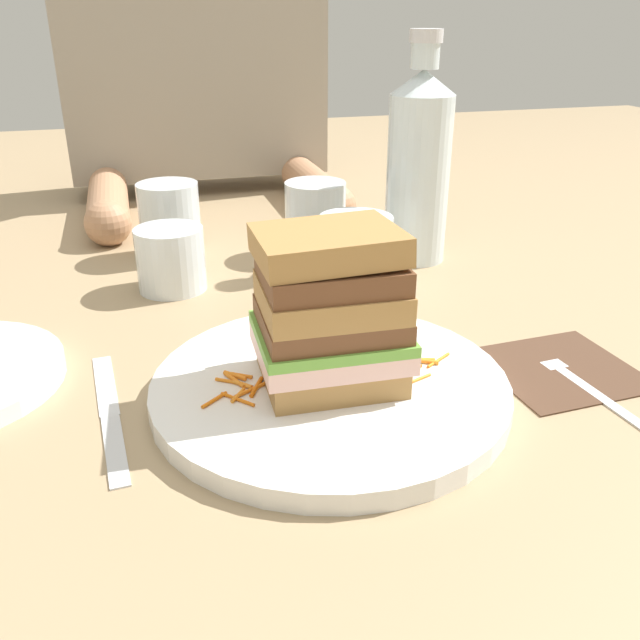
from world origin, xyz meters
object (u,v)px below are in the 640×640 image
object	(u,v)px
empty_tumbler_2	(170,220)
diner_across	(193,41)
napkin_dark	(560,368)
empty_tumbler_0	(171,259)
water_bottle	(419,165)
sandwich	(330,310)
fork	(577,377)
main_plate	(330,388)
knife	(110,416)
empty_tumbler_1	(315,219)
juice_glass	(355,259)

from	to	relation	value
empty_tumbler_2	diner_across	world-z (taller)	diner_across
napkin_dark	empty_tumbler_2	bearing A→B (deg)	127.00
empty_tumbler_0	water_bottle	bearing A→B (deg)	4.26
sandwich	empty_tumbler_0	world-z (taller)	sandwich
diner_across	sandwich	bearing A→B (deg)	-88.92
fork	sandwich	bearing A→B (deg)	170.64
main_plate	knife	xyz separation A→B (m)	(-0.18, 0.02, -0.01)
fork	empty_tumbler_2	xyz separation A→B (m)	(-0.31, 0.43, 0.04)
main_plate	empty_tumbler_1	world-z (taller)	empty_tumbler_1
juice_glass	knife	bearing A→B (deg)	-143.94
sandwich	empty_tumbler_2	world-z (taller)	sandwich
empty_tumbler_2	water_bottle	bearing A→B (deg)	-17.66
juice_glass	empty_tumbler_0	world-z (taller)	juice_glass
empty_tumbler_0	sandwich	bearing A→B (deg)	-69.25
sandwich	knife	world-z (taller)	sandwich
napkin_dark	empty_tumbler_0	xyz separation A→B (m)	(-0.32, 0.29, 0.03)
napkin_dark	empty_tumbler_1	size ratio (longest dim) A/B	1.35
knife	sandwich	bearing A→B (deg)	-5.32
empty_tumbler_1	empty_tumbler_2	size ratio (longest dim) A/B	0.99
main_plate	fork	bearing A→B (deg)	-9.16
empty_tumbler_2	napkin_dark	bearing A→B (deg)	-53.00
empty_tumbler_2	diner_across	bearing A→B (deg)	76.55
juice_glass	diner_across	bearing A→B (deg)	101.50
sandwich	diner_across	xyz separation A→B (m)	(-0.01, 0.74, 0.17)
main_plate	empty_tumbler_2	distance (m)	0.41
main_plate	napkin_dark	xyz separation A→B (m)	(0.21, -0.01, -0.01)
juice_glass	empty_tumbler_2	distance (m)	0.26
sandwich	juice_glass	distance (m)	0.24
main_plate	water_bottle	world-z (taller)	water_bottle
empty_tumbler_1	empty_tumbler_2	world-z (taller)	same
sandwich	empty_tumbler_0	distance (m)	0.30
empty_tumbler_1	knife	bearing A→B (deg)	-127.91
sandwich	napkin_dark	xyz separation A→B (m)	(0.21, -0.01, -0.08)
knife	fork	bearing A→B (deg)	-7.54
fork	knife	distance (m)	0.39
napkin_dark	fork	bearing A→B (deg)	-85.32
juice_glass	diner_across	xyz separation A→B (m)	(-0.11, 0.53, 0.21)
empty_tumbler_0	empty_tumbler_1	world-z (taller)	empty_tumbler_1
empty_tumbler_0	diner_across	size ratio (longest dim) A/B	0.14
napkin_dark	juice_glass	world-z (taller)	juice_glass
napkin_dark	main_plate	bearing A→B (deg)	176.68
empty_tumbler_0	empty_tumbler_1	bearing A→B (deg)	21.55
main_plate	sandwich	world-z (taller)	sandwich
main_plate	napkin_dark	world-z (taller)	main_plate
sandwich	napkin_dark	distance (m)	0.23
diner_across	empty_tumbler_2	bearing A→B (deg)	-103.45
knife	empty_tumbler_2	distance (m)	0.39
empty_tumbler_0	empty_tumbler_1	distance (m)	0.21
empty_tumbler_0	diner_across	bearing A→B (deg)	78.80
main_plate	fork	xyz separation A→B (m)	(0.21, -0.03, -0.00)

